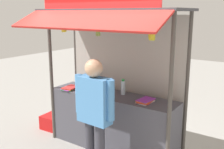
% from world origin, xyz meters
% --- Properties ---
extents(ground_plane, '(20.00, 20.00, 0.00)m').
position_xyz_m(ground_plane, '(0.00, 0.00, 0.00)').
color(ground_plane, gray).
extents(stall_counter, '(2.30, 0.57, 0.99)m').
position_xyz_m(stall_counter, '(0.00, 0.00, 0.50)').
color(stall_counter, '#4C4C56').
rests_on(stall_counter, ground).
extents(stall_structure, '(2.50, 1.41, 2.76)m').
position_xyz_m(stall_structure, '(0.00, 0.09, 1.65)').
color(stall_structure, '#4C4742').
rests_on(stall_structure, ground).
extents(water_bottle_mid_right, '(0.07, 0.07, 0.27)m').
position_xyz_m(water_bottle_mid_right, '(0.15, 0.11, 1.12)').
color(water_bottle_mid_right, silver).
rests_on(water_bottle_mid_right, stall_counter).
extents(water_bottle_rear_center, '(0.07, 0.07, 0.26)m').
position_xyz_m(water_bottle_rear_center, '(-0.46, 0.13, 1.11)').
color(water_bottle_rear_center, silver).
rests_on(water_bottle_rear_center, stall_counter).
extents(water_bottle_center, '(0.07, 0.07, 0.26)m').
position_xyz_m(water_bottle_center, '(-0.64, 0.22, 1.12)').
color(water_bottle_center, silver).
rests_on(water_bottle_center, stall_counter).
extents(magazine_stack_far_right, '(0.22, 0.31, 0.05)m').
position_xyz_m(magazine_stack_far_right, '(0.65, -0.04, 1.01)').
color(magazine_stack_far_right, white).
rests_on(magazine_stack_far_right, stall_counter).
extents(magazine_stack_back_left, '(0.25, 0.32, 0.04)m').
position_xyz_m(magazine_stack_back_left, '(-0.81, -0.15, 1.01)').
color(magazine_stack_back_left, green).
rests_on(magazine_stack_back_left, stall_counter).
extents(banana_bunch_rightmost, '(0.10, 0.10, 0.28)m').
position_xyz_m(banana_bunch_rightmost, '(0.01, -0.38, 2.08)').
color(banana_bunch_rightmost, '#332D23').
extents(banana_bunch_inner_right, '(0.10, 0.10, 0.25)m').
position_xyz_m(banana_bunch_inner_right, '(-0.69, -0.38, 2.11)').
color(banana_bunch_inner_right, '#332D23').
extents(banana_bunch_inner_left, '(0.11, 0.11, 0.29)m').
position_xyz_m(banana_bunch_inner_left, '(0.90, -0.39, 2.07)').
color(banana_bunch_inner_left, '#332D23').
extents(vendor_person, '(0.66, 0.25, 1.74)m').
position_xyz_m(vendor_person, '(0.25, -0.81, 1.05)').
color(vendor_person, '#383842').
rests_on(vendor_person, ground).
extents(plastic_crate, '(0.42, 0.42, 0.28)m').
position_xyz_m(plastic_crate, '(-1.48, 0.01, 0.14)').
color(plastic_crate, red).
rests_on(plastic_crate, ground).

